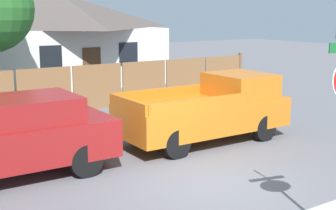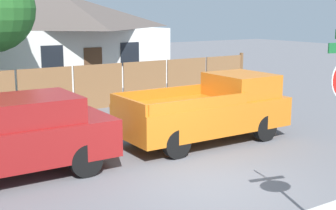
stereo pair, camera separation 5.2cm
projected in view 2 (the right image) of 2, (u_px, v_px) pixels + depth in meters
ground_plane at (209, 185)px, 9.90m from camera, size 80.00×80.00×0.00m
wooden_fence at (123, 84)px, 18.19m from camera, size 12.39×0.12×1.78m
house at (63, 36)px, 24.42m from camera, size 9.28×8.00×4.55m
red_suv at (8, 135)px, 10.16m from camera, size 4.56×1.96×1.78m
orange_pickup at (210, 110)px, 13.19m from camera, size 4.88×2.04×1.84m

